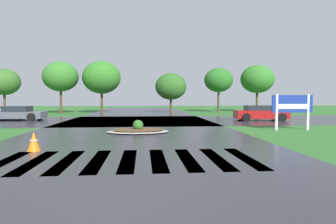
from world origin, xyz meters
TOP-DOWN VIEW (x-y plane):
  - asphalt_roadway at (0.00, 10.00)m, footprint 11.52×80.00m
  - asphalt_cross_road at (0.00, 19.20)m, footprint 90.00×10.37m
  - crosswalk_stripes at (0.00, 4.44)m, footprint 7.65×3.25m
  - estate_billboard at (9.04, 11.64)m, footprint 2.41×0.14m
  - median_island at (0.17, 11.20)m, footprint 3.31×2.06m
  - car_white_sedan at (-9.95, 20.32)m, footprint 4.48×2.05m
  - car_silver_hatch at (10.04, 18.48)m, footprint 4.33×2.32m
  - drainage_pipe_stack at (-11.70, 22.04)m, footprint 3.58×1.27m
  - traffic_cone at (-3.38, 6.20)m, footprint 0.44×0.44m
  - background_treeline at (0.21, 30.67)m, footprint 34.98×5.91m

SIDE VIEW (x-z plane):
  - asphalt_roadway at x=0.00m, z-range 0.00..0.01m
  - asphalt_cross_road at x=0.00m, z-range 0.00..0.01m
  - crosswalk_stripes at x=0.00m, z-range 0.00..0.01m
  - median_island at x=0.17m, z-range -0.21..0.47m
  - traffic_cone at x=-3.38m, z-range -0.01..0.68m
  - drainage_pipe_stack at x=-11.70m, z-range 0.00..0.92m
  - car_white_sedan at x=-9.95m, z-range -0.04..1.15m
  - car_silver_hatch at x=10.04m, z-range -0.03..1.21m
  - estate_billboard at x=9.04m, z-range 0.36..2.44m
  - background_treeline at x=0.21m, z-range 0.94..7.06m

